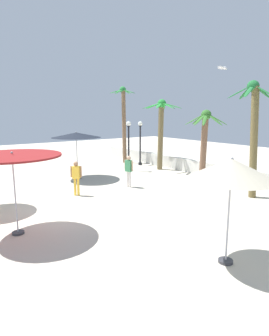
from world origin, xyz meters
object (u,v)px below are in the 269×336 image
at_px(patio_umbrella_3, 76,135).
at_px(palm_tree_2, 124,117).
at_px(palm_tree_3, 161,126).
at_px(patio_umbrella_0, 12,158).
at_px(seagull_0, 222,68).
at_px(guest_0, 76,175).
at_px(patio_umbrella_2, 231,169).
at_px(palm_tree_1, 254,128).
at_px(lamp_post_0, 140,139).
at_px(guest_1, 129,168).
at_px(palm_tree_0, 205,137).
at_px(lamp_post_1, 129,142).

bearing_deg(patio_umbrella_3, palm_tree_2, 119.93).
bearing_deg(palm_tree_3, patio_umbrella_0, -63.06).
bearing_deg(seagull_0, guest_0, -130.13).
distance_m(patio_umbrella_2, palm_tree_2, 16.66).
bearing_deg(patio_umbrella_2, palm_tree_1, 118.09).
height_order(patio_umbrella_0, lamp_post_0, lamp_post_0).
bearing_deg(palm_tree_1, patio_umbrella_0, -100.75).
xyz_separation_m(palm_tree_3, guest_1, (2.80, -4.72, -2.07)).
xyz_separation_m(patio_umbrella_3, palm_tree_0, (5.05, 5.77, -0.02)).
xyz_separation_m(palm_tree_2, seagull_0, (11.07, -2.19, 2.32)).
bearing_deg(patio_umbrella_0, lamp_post_1, 126.13).
distance_m(palm_tree_0, lamp_post_0, 6.59).
bearing_deg(palm_tree_0, palm_tree_1, -10.85).
xyz_separation_m(patio_umbrella_2, palm_tree_0, (-6.83, 6.93, 0.07)).
distance_m(patio_umbrella_0, patio_umbrella_3, 8.41).
distance_m(palm_tree_1, lamp_post_1, 8.89).
bearing_deg(lamp_post_0, patio_umbrella_3, -75.97).
xyz_separation_m(patio_umbrella_2, palm_tree_2, (-15.15, 6.85, 1.07)).
relative_size(palm_tree_0, palm_tree_2, 0.69).
bearing_deg(patio_umbrella_0, lamp_post_0, 125.61).
relative_size(patio_umbrella_0, palm_tree_3, 0.63).
bearing_deg(seagull_0, palm_tree_3, 159.61).
height_order(palm_tree_0, palm_tree_1, palm_tree_1).
bearing_deg(palm_tree_0, patio_umbrella_0, -82.17).
height_order(patio_umbrella_3, palm_tree_1, palm_tree_1).
bearing_deg(patio_umbrella_3, lamp_post_1, 92.82).
height_order(lamp_post_0, seagull_0, seagull_0).
height_order(guest_0, guest_1, guest_1).
bearing_deg(palm_tree_3, seagull_0, -20.39).
height_order(palm_tree_2, guest_0, palm_tree_2).
distance_m(palm_tree_2, guest_0, 10.30).
height_order(palm_tree_2, seagull_0, palm_tree_2).
height_order(palm_tree_1, palm_tree_2, palm_tree_2).
xyz_separation_m(guest_0, seagull_0, (4.34, 5.15, 4.94)).
relative_size(patio_umbrella_2, guest_0, 1.70).
height_order(palm_tree_0, palm_tree_2, palm_tree_2).
relative_size(palm_tree_2, guest_1, 3.52).
xyz_separation_m(guest_1, seagull_0, (4.20, 2.12, 4.93)).
relative_size(palm_tree_0, lamp_post_0, 1.24).
distance_m(patio_umbrella_2, seagull_0, 7.06).
bearing_deg(seagull_0, lamp_post_0, 164.84).
xyz_separation_m(patio_umbrella_2, seagull_0, (-4.08, 4.66, 3.39)).
xyz_separation_m(palm_tree_0, guest_1, (-1.45, -4.39, -1.61)).
bearing_deg(palm_tree_0, patio_umbrella_3, -131.22).
xyz_separation_m(patio_umbrella_3, guest_1, (3.60, 1.37, -1.63)).
bearing_deg(lamp_post_1, palm_tree_1, 7.07).
bearing_deg(palm_tree_0, palm_tree_3, 175.57).
relative_size(patio_umbrella_3, seagull_0, 3.04).
xyz_separation_m(palm_tree_3, lamp_post_0, (-2.30, -0.08, -1.08)).
height_order(palm_tree_0, lamp_post_0, palm_tree_0).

